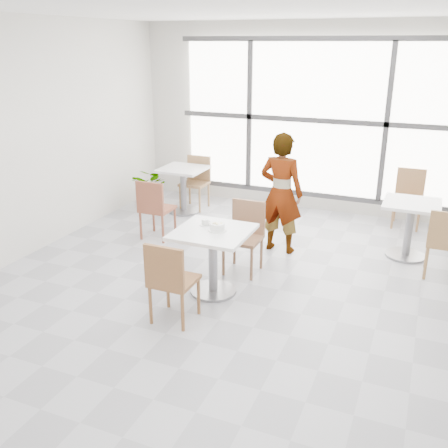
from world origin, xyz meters
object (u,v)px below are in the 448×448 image
at_px(bg_chair_left_near, 154,206).
at_px(person, 281,193).
at_px(plant_left, 152,188).
at_px(coffee_cup, 205,223).
at_px(bg_table_left, 183,184).
at_px(oatmeal_bowl, 217,227).
at_px(chair_far, 245,232).
at_px(bg_chair_left_far, 196,178).
at_px(bg_chair_right_near, 446,240).
at_px(bg_chair_right_far, 409,194).
at_px(bg_table_right, 410,222).
at_px(chair_near, 170,278).
at_px(main_table, 213,250).

bearing_deg(bg_chair_left_near, person, -170.13).
height_order(bg_chair_left_near, plant_left, bg_chair_left_near).
bearing_deg(coffee_cup, bg_table_left, 122.54).
height_order(oatmeal_bowl, bg_table_left, oatmeal_bowl).
bearing_deg(plant_left, chair_far, -36.06).
bearing_deg(bg_chair_left_far, coffee_cup, -62.16).
relative_size(oatmeal_bowl, bg_chair_right_near, 0.24).
distance_m(oatmeal_bowl, bg_chair_right_far, 3.65).
distance_m(oatmeal_bowl, bg_chair_right_near, 2.71).
height_order(coffee_cup, bg_table_right, coffee_cup).
distance_m(bg_table_right, bg_chair_left_far, 3.57).
bearing_deg(bg_chair_right_near, bg_chair_left_far, -19.26).
distance_m(chair_near, bg_chair_left_far, 3.77).
relative_size(bg_table_right, bg_chair_right_near, 0.86).
height_order(chair_far, bg_table_left, chair_far).
xyz_separation_m(main_table, plant_left, (-2.18, 2.39, -0.17)).
distance_m(bg_chair_left_far, plant_left, 0.76).
bearing_deg(bg_table_left, main_table, -56.35).
height_order(bg_table_left, bg_chair_left_far, bg_chair_left_far).
relative_size(bg_table_right, bg_chair_left_far, 0.86).
bearing_deg(plant_left, bg_chair_right_far, 11.21).
xyz_separation_m(bg_table_right, bg_chair_right_far, (-0.09, 1.28, 0.01)).
relative_size(chair_near, chair_far, 1.00).
height_order(chair_far, person, person).
bearing_deg(coffee_cup, person, 70.73).
relative_size(coffee_cup, bg_table_right, 0.21).
relative_size(person, bg_table_right, 2.14).
distance_m(oatmeal_bowl, bg_chair_left_near, 1.89).
bearing_deg(bg_chair_right_near, oatmeal_bowl, 30.21).
bearing_deg(person, main_table, 81.93).
bearing_deg(bg_chair_right_far, bg_table_right, -85.88).
bearing_deg(bg_chair_right_far, plant_left, -168.79).
height_order(coffee_cup, bg_chair_left_far, bg_chair_left_far).
bearing_deg(bg_chair_left_far, bg_chair_right_far, 7.55).
relative_size(oatmeal_bowl, bg_table_right, 0.28).
relative_size(chair_near, person, 0.54).
bearing_deg(bg_chair_right_far, chair_near, -116.56).
xyz_separation_m(oatmeal_bowl, bg_table_right, (1.89, 1.89, -0.31)).
relative_size(main_table, bg_chair_right_far, 0.92).
height_order(bg_table_right, bg_chair_right_far, bg_chair_right_far).
relative_size(main_table, chair_near, 0.92).
distance_m(main_table, coffee_cup, 0.32).
height_order(person, bg_chair_left_near, person).
bearing_deg(chair_far, bg_chair_right_far, 54.97).
relative_size(oatmeal_bowl, plant_left, 0.30).
bearing_deg(person, bg_table_right, -160.12).
height_order(main_table, bg_chair_right_far, bg_chair_right_far).
xyz_separation_m(bg_table_right, plant_left, (-4.12, 0.48, -0.14)).
bearing_deg(bg_table_left, chair_near, -64.95).
relative_size(bg_chair_right_near, plant_left, 1.24).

